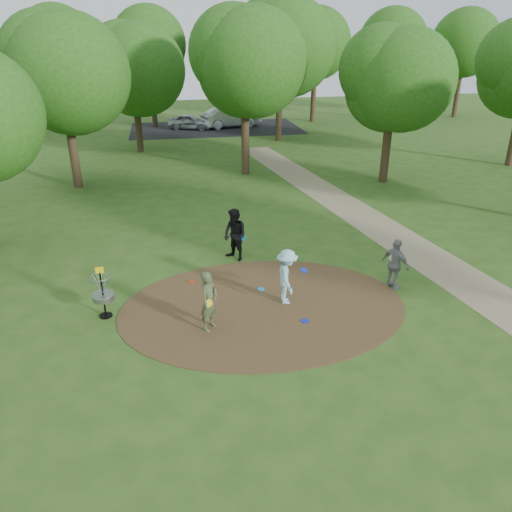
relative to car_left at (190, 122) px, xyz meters
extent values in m
plane|color=#2D5119|center=(0.12, -29.95, -0.62)|extent=(100.00, 100.00, 0.00)
cylinder|color=#47301C|center=(0.12, -29.95, -0.61)|extent=(8.40, 8.40, 0.02)
cube|color=#8C7A5B|center=(6.62, -27.95, -0.61)|extent=(7.55, 39.89, 0.01)
cube|color=black|center=(2.12, 0.05, -0.61)|extent=(14.00, 8.00, 0.01)
imported|color=#465531|center=(-1.53, -30.84, 0.24)|extent=(0.70, 0.74, 1.71)
cylinder|color=yellow|center=(-1.57, -31.04, 0.29)|extent=(0.22, 0.09, 0.22)
imported|color=#9CD2E9|center=(0.84, -29.81, 0.22)|extent=(0.70, 1.12, 1.68)
cylinder|color=#0C29DB|center=(1.37, -29.76, 0.36)|extent=(0.31, 0.31, 0.08)
imported|color=black|center=(-0.19, -26.49, 0.31)|extent=(1.09, 1.14, 1.85)
cylinder|color=#0D8FE5|center=(0.07, -26.51, 0.21)|extent=(0.23, 0.12, 0.22)
imported|color=gray|center=(4.34, -29.56, 0.21)|extent=(0.81, 1.04, 1.64)
cylinder|color=white|center=(4.22, -29.54, 0.43)|extent=(0.23, 0.12, 0.22)
cylinder|color=#198ECF|center=(0.25, -28.91, -0.59)|extent=(0.22, 0.22, 0.02)
cylinder|color=#0C21CE|center=(1.09, -31.00, -0.59)|extent=(0.22, 0.22, 0.02)
cylinder|color=#B42D12|center=(-1.84, -28.00, -0.59)|extent=(0.22, 0.22, 0.02)
imported|color=#999DA0|center=(0.00, 0.00, 0.00)|extent=(3.90, 2.65, 1.23)
imported|color=#AEB1B6|center=(3.43, 0.35, 0.21)|extent=(5.29, 3.02, 1.65)
cylinder|color=black|center=(-4.38, -29.65, 0.06)|extent=(0.05, 0.05, 1.35)
cylinder|color=black|center=(-4.38, -29.65, -0.60)|extent=(0.36, 0.36, 0.04)
cylinder|color=gray|center=(-4.38, -29.65, 0.00)|extent=(0.60, 0.60, 0.16)
torus|color=gray|center=(-4.38, -29.65, 0.08)|extent=(0.63, 0.63, 0.03)
torus|color=gray|center=(-4.38, -29.65, 0.63)|extent=(0.58, 0.58, 0.02)
cube|color=yellow|center=(-4.38, -29.65, 0.83)|extent=(0.22, 0.02, 0.18)
cylinder|color=#332316|center=(-6.88, -15.95, 1.28)|extent=(0.44, 0.44, 3.80)
sphere|color=#234D14|center=(-6.88, -15.95, 4.74)|extent=(5.67, 5.67, 5.67)
cylinder|color=#332316|center=(2.12, -14.95, 1.47)|extent=(0.44, 0.44, 4.18)
sphere|color=#234D14|center=(2.12, -14.95, 5.11)|extent=(5.62, 5.62, 5.62)
cylinder|color=#332316|center=(9.12, -17.95, 1.19)|extent=(0.44, 0.44, 3.61)
sphere|color=#234D14|center=(9.12, -17.95, 4.38)|extent=(5.05, 5.05, 5.05)
cylinder|color=#332316|center=(-3.88, -7.95, 1.09)|extent=(0.44, 0.44, 3.42)
sphere|color=#234D14|center=(-3.88, -7.95, 4.39)|extent=(5.75, 5.75, 5.75)
cylinder|color=#332316|center=(6.12, -5.95, 1.57)|extent=(0.44, 0.44, 4.37)
sphere|color=#234D14|center=(6.12, -5.95, 5.61)|extent=(6.76, 6.76, 6.76)
camera|label=1|loc=(-2.45, -42.42, 6.73)|focal=35.00mm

